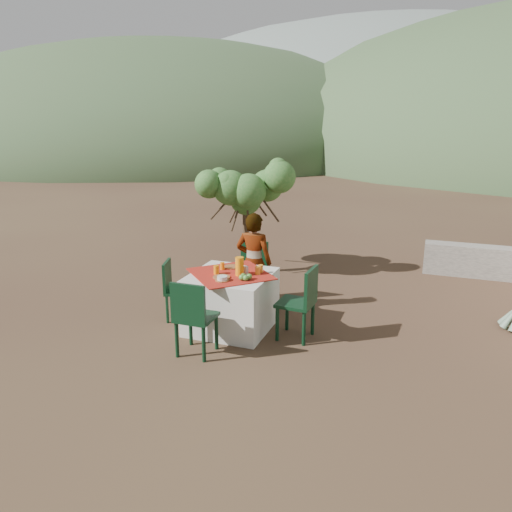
# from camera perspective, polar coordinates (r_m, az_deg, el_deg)

# --- Properties ---
(ground) EXTENTS (160.00, 160.00, 0.00)m
(ground) POSITION_cam_1_polar(r_m,az_deg,el_deg) (6.85, -2.40, -7.79)
(ground) COLOR #3A231A
(ground) RESTS_ON ground
(table) EXTENTS (1.30, 1.30, 0.76)m
(table) POSITION_cam_1_polar(r_m,az_deg,el_deg) (6.61, -2.88, -5.15)
(table) COLOR white
(table) RESTS_ON ground
(chair_far) EXTENTS (0.45, 0.45, 0.94)m
(chair_far) POSITION_cam_1_polar(r_m,az_deg,el_deg) (7.44, -0.51, -1.57)
(chair_far) COLOR black
(chair_far) RESTS_ON ground
(chair_near) EXTENTS (0.43, 0.43, 0.93)m
(chair_near) POSITION_cam_1_polar(r_m,az_deg,el_deg) (5.85, -7.21, -6.72)
(chair_near) COLOR black
(chair_near) RESTS_ON ground
(chair_left) EXTENTS (0.48, 0.48, 0.83)m
(chair_left) POSITION_cam_1_polar(r_m,az_deg,el_deg) (6.96, -9.25, -3.55)
(chair_left) COLOR black
(chair_left) RESTS_ON ground
(chair_right) EXTENTS (0.46, 0.46, 0.94)m
(chair_right) POSITION_cam_1_polar(r_m,az_deg,el_deg) (6.27, 5.26, -5.02)
(chair_right) COLOR black
(chair_right) RESTS_ON ground
(person) EXTENTS (0.53, 0.36, 1.44)m
(person) POSITION_cam_1_polar(r_m,az_deg,el_deg) (7.10, -0.25, -0.74)
(person) COLOR #8C6651
(person) RESTS_ON ground
(shrub_tree) EXTENTS (1.52, 1.49, 1.79)m
(shrub_tree) POSITION_cam_1_polar(r_m,az_deg,el_deg) (8.68, -0.71, 7.00)
(shrub_tree) COLOR #4A3725
(shrub_tree) RESTS_ON ground
(stone_wall) EXTENTS (2.60, 0.35, 0.55)m
(stone_wall) POSITION_cam_1_polar(r_m,az_deg,el_deg) (9.59, 26.40, -0.77)
(stone_wall) COLOR gray
(stone_wall) RESTS_ON ground
(hill_near_left) EXTENTS (40.00, 40.00, 16.00)m
(hill_near_left) POSITION_cam_1_polar(r_m,az_deg,el_deg) (41.30, -9.79, 11.85)
(hill_near_left) COLOR #374E2C
(hill_near_left) RESTS_ON ground
(hill_far_center) EXTENTS (60.00, 60.00, 24.00)m
(hill_far_center) POSITION_cam_1_polar(r_m,az_deg,el_deg) (58.21, 14.10, 12.72)
(hill_far_center) COLOR slate
(hill_far_center) RESTS_ON ground
(plate_far) EXTENTS (0.22, 0.22, 0.01)m
(plate_far) POSITION_cam_1_polar(r_m,az_deg,el_deg) (6.74, -2.81, -1.24)
(plate_far) COLOR brown
(plate_far) RESTS_ON table
(plate_near) EXTENTS (0.22, 0.22, 0.01)m
(plate_near) POSITION_cam_1_polar(r_m,az_deg,el_deg) (6.33, -3.96, -2.41)
(plate_near) COLOR brown
(plate_near) RESTS_ON table
(glass_far) EXTENTS (0.06, 0.06, 0.10)m
(glass_far) POSITION_cam_1_polar(r_m,az_deg,el_deg) (6.64, -3.87, -1.15)
(glass_far) COLOR orange
(glass_far) RESTS_ON table
(glass_near) EXTENTS (0.07, 0.07, 0.12)m
(glass_near) POSITION_cam_1_polar(r_m,az_deg,el_deg) (6.46, -4.55, -1.58)
(glass_near) COLOR orange
(glass_near) RESTS_ON table
(juice_pitcher) EXTENTS (0.11, 0.11, 0.24)m
(juice_pitcher) POSITION_cam_1_polar(r_m,az_deg,el_deg) (6.37, -1.89, -1.19)
(juice_pitcher) COLOR orange
(juice_pitcher) RESTS_ON table
(bowl_plate) EXTENTS (0.17, 0.17, 0.01)m
(bowl_plate) POSITION_cam_1_polar(r_m,az_deg,el_deg) (6.21, -3.87, -2.77)
(bowl_plate) COLOR brown
(bowl_plate) RESTS_ON table
(white_bowl) EXTENTS (0.13, 0.13, 0.05)m
(white_bowl) POSITION_cam_1_polar(r_m,az_deg,el_deg) (6.20, -3.88, -2.52)
(white_bowl) COLOR silver
(white_bowl) RESTS_ON bowl_plate
(jar_left) EXTENTS (0.07, 0.07, 0.10)m
(jar_left) POSITION_cam_1_polar(r_m,az_deg,el_deg) (6.43, 0.20, -1.65)
(jar_left) COLOR orange
(jar_left) RESTS_ON table
(jar_right) EXTENTS (0.06, 0.06, 0.10)m
(jar_right) POSITION_cam_1_polar(r_m,az_deg,el_deg) (6.51, 0.55, -1.44)
(jar_right) COLOR orange
(jar_right) RESTS_ON table
(napkin_holder) EXTENTS (0.09, 0.07, 0.10)m
(napkin_holder) POSITION_cam_1_polar(r_m,az_deg,el_deg) (6.45, -1.26, -1.60)
(napkin_holder) COLOR silver
(napkin_holder) RESTS_ON table
(fruit_cluster) EXTENTS (0.15, 0.14, 0.07)m
(fruit_cluster) POSITION_cam_1_polar(r_m,az_deg,el_deg) (6.22, -1.27, -2.42)
(fruit_cluster) COLOR #4E8D33
(fruit_cluster) RESTS_ON table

